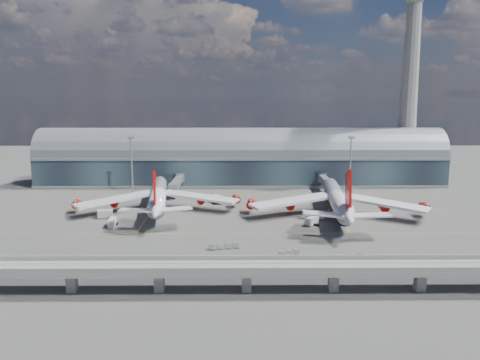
{
  "coord_description": "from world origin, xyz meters",
  "views": [
    {
      "loc": [
        -2.31,
        -156.12,
        44.76
      ],
      "look_at": [
        -0.94,
        10.0,
        14.0
      ],
      "focal_mm": 35.0,
      "sensor_mm": 36.0,
      "label": 1
    }
  ],
  "objects_px": {
    "service_truck_1": "(105,214)",
    "service_truck_4": "(326,195)",
    "floodlight_mast_right": "(350,163)",
    "floodlight_mast_left": "(132,163)",
    "service_truck_3": "(312,221)",
    "cargo_train_2": "(352,257)",
    "cargo_train_0": "(290,253)",
    "service_truck_0": "(112,223)",
    "cargo_train_1": "(225,246)",
    "airliner_right": "(337,201)",
    "service_truck_2": "(313,215)",
    "service_truck_5": "(218,199)",
    "control_tower": "(410,80)",
    "airliner_left": "(158,196)"
  },
  "relations": [
    {
      "from": "service_truck_1",
      "to": "service_truck_4",
      "type": "distance_m",
      "value": 92.54
    },
    {
      "from": "service_truck_4",
      "to": "floodlight_mast_right",
      "type": "bearing_deg",
      "value": 41.51
    },
    {
      "from": "floodlight_mast_left",
      "to": "service_truck_1",
      "type": "height_order",
      "value": "floodlight_mast_left"
    },
    {
      "from": "service_truck_3",
      "to": "cargo_train_2",
      "type": "xyz_separation_m",
      "value": [
        5.3,
        -35.2,
        -0.43
      ]
    },
    {
      "from": "cargo_train_0",
      "to": "floodlight_mast_left",
      "type": "bearing_deg",
      "value": 57.53
    },
    {
      "from": "floodlight_mast_right",
      "to": "service_truck_3",
      "type": "bearing_deg",
      "value": -115.4
    },
    {
      "from": "service_truck_0",
      "to": "cargo_train_1",
      "type": "height_order",
      "value": "service_truck_0"
    },
    {
      "from": "airliner_right",
      "to": "cargo_train_2",
      "type": "distance_m",
      "value": 47.7
    },
    {
      "from": "service_truck_2",
      "to": "service_truck_5",
      "type": "bearing_deg",
      "value": 68.04
    },
    {
      "from": "service_truck_5",
      "to": "cargo_train_1",
      "type": "distance_m",
      "value": 58.15
    },
    {
      "from": "service_truck_3",
      "to": "service_truck_4",
      "type": "relative_size",
      "value": 1.13
    },
    {
      "from": "cargo_train_1",
      "to": "control_tower",
      "type": "bearing_deg",
      "value": -26.81
    },
    {
      "from": "cargo_train_0",
      "to": "service_truck_3",
      "type": "bearing_deg",
      "value": 1.9
    },
    {
      "from": "floodlight_mast_right",
      "to": "service_truck_0",
      "type": "distance_m",
      "value": 111.08
    },
    {
      "from": "service_truck_4",
      "to": "cargo_train_0",
      "type": "bearing_deg",
      "value": -113.01
    },
    {
      "from": "service_truck_1",
      "to": "service_truck_2",
      "type": "distance_m",
      "value": 75.85
    },
    {
      "from": "floodlight_mast_left",
      "to": "service_truck_3",
      "type": "height_order",
      "value": "floodlight_mast_left"
    },
    {
      "from": "cargo_train_2",
      "to": "service_truck_1",
      "type": "bearing_deg",
      "value": 76.46
    },
    {
      "from": "cargo_train_1",
      "to": "floodlight_mast_left",
      "type": "bearing_deg",
      "value": 42.08
    },
    {
      "from": "floodlight_mast_right",
      "to": "service_truck_2",
      "type": "relative_size",
      "value": 3.14
    },
    {
      "from": "service_truck_0",
      "to": "cargo_train_1",
      "type": "bearing_deg",
      "value": -37.59
    },
    {
      "from": "floodlight_mast_right",
      "to": "control_tower",
      "type": "bearing_deg",
      "value": 38.66
    },
    {
      "from": "airliner_right",
      "to": "cargo_train_1",
      "type": "height_order",
      "value": "airliner_right"
    },
    {
      "from": "control_tower",
      "to": "service_truck_5",
      "type": "relative_size",
      "value": 15.49
    },
    {
      "from": "service_truck_5",
      "to": "cargo_train_1",
      "type": "relative_size",
      "value": 0.7
    },
    {
      "from": "service_truck_2",
      "to": "cargo_train_2",
      "type": "height_order",
      "value": "service_truck_2"
    },
    {
      "from": "airliner_left",
      "to": "service_truck_4",
      "type": "height_order",
      "value": "airliner_left"
    },
    {
      "from": "floodlight_mast_left",
      "to": "cargo_train_2",
      "type": "bearing_deg",
      "value": -48.73
    },
    {
      "from": "floodlight_mast_right",
      "to": "airliner_left",
      "type": "xyz_separation_m",
      "value": [
        -82.47,
        -35.29,
        -7.73
      ]
    },
    {
      "from": "floodlight_mast_right",
      "to": "service_truck_1",
      "type": "distance_m",
      "value": 110.67
    },
    {
      "from": "service_truck_2",
      "to": "service_truck_3",
      "type": "relative_size",
      "value": 1.46
    },
    {
      "from": "service_truck_2",
      "to": "service_truck_0",
      "type": "bearing_deg",
      "value": 110.96
    },
    {
      "from": "airliner_right",
      "to": "service_truck_4",
      "type": "xyz_separation_m",
      "value": [
        1.69,
        29.37,
        -4.42
      ]
    },
    {
      "from": "control_tower",
      "to": "cargo_train_0",
      "type": "relative_size",
      "value": 14.7
    },
    {
      "from": "airliner_right",
      "to": "cargo_train_1",
      "type": "bearing_deg",
      "value": -132.14
    },
    {
      "from": "service_truck_3",
      "to": "service_truck_4",
      "type": "bearing_deg",
      "value": 114.02
    },
    {
      "from": "floodlight_mast_right",
      "to": "service_truck_1",
      "type": "bearing_deg",
      "value": -155.57
    },
    {
      "from": "cargo_train_0",
      "to": "cargo_train_1",
      "type": "bearing_deg",
      "value": 93.03
    },
    {
      "from": "service_truck_5",
      "to": "cargo_train_1",
      "type": "height_order",
      "value": "service_truck_5"
    },
    {
      "from": "airliner_right",
      "to": "service_truck_0",
      "type": "bearing_deg",
      "value": -164.78
    },
    {
      "from": "service_truck_1",
      "to": "service_truck_5",
      "type": "bearing_deg",
      "value": -73.24
    },
    {
      "from": "service_truck_1",
      "to": "service_truck_2",
      "type": "bearing_deg",
      "value": -104.52
    },
    {
      "from": "service_truck_1",
      "to": "cargo_train_1",
      "type": "bearing_deg",
      "value": -141.16
    },
    {
      "from": "control_tower",
      "to": "cargo_train_1",
      "type": "xyz_separation_m",
      "value": [
        -90.68,
        -108.2,
        -50.82
      ]
    },
    {
      "from": "airliner_right",
      "to": "service_truck_3",
      "type": "distance_m",
      "value": 16.92
    },
    {
      "from": "airliner_left",
      "to": "airliner_right",
      "type": "xyz_separation_m",
      "value": [
        67.56,
        -7.85,
        -0.08
      ]
    },
    {
      "from": "floodlight_mast_left",
      "to": "floodlight_mast_right",
      "type": "xyz_separation_m",
      "value": [
        100.0,
        0.0,
        0.0
      ]
    },
    {
      "from": "floodlight_mast_right",
      "to": "cargo_train_1",
      "type": "relative_size",
      "value": 2.71
    },
    {
      "from": "floodlight_mast_left",
      "to": "floodlight_mast_right",
      "type": "distance_m",
      "value": 100.0
    },
    {
      "from": "service_truck_0",
      "to": "service_truck_1",
      "type": "bearing_deg",
      "value": 109.25
    }
  ]
}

